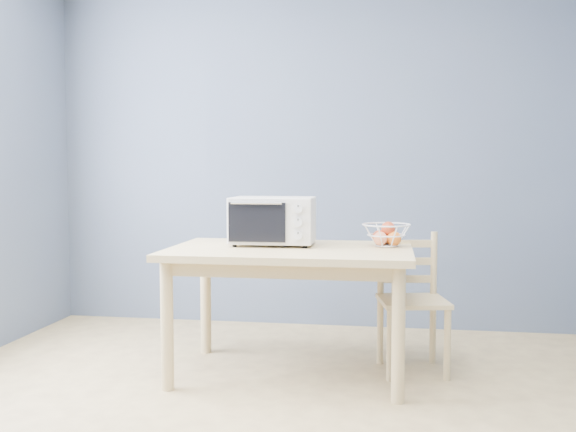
% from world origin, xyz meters
% --- Properties ---
extents(room, '(4.01, 4.51, 2.61)m').
position_xyz_m(room, '(0.00, 0.00, 1.30)').
color(room, tan).
rests_on(room, ground).
extents(dining_table, '(1.40, 0.90, 0.75)m').
position_xyz_m(dining_table, '(0.04, 1.01, 0.65)').
color(dining_table, '#CFB47C').
rests_on(dining_table, ground).
extents(toaster_oven, '(0.50, 0.37, 0.29)m').
position_xyz_m(toaster_oven, '(-0.11, 1.12, 0.90)').
color(toaster_oven, beige).
rests_on(toaster_oven, dining_table).
extents(fruit_basket, '(0.36, 0.36, 0.15)m').
position_xyz_m(fruit_basket, '(0.59, 1.16, 0.82)').
color(fruit_basket, white).
rests_on(fruit_basket, dining_table).
extents(dining_chair, '(0.45, 0.45, 0.82)m').
position_xyz_m(dining_chair, '(0.74, 1.21, 0.41)').
color(dining_chair, '#CFB47C').
rests_on(dining_chair, ground).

